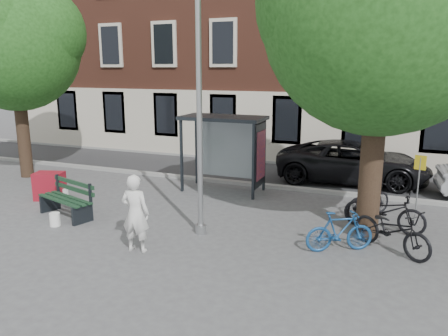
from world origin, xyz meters
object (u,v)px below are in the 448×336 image
bike_d (369,200)px  red_stand (50,186)px  lamppost (200,127)px  bike_b (340,231)px  notice_sign (419,173)px  car_dark (352,162)px  bench (67,201)px  bike_c (392,230)px  bus_shelter (235,137)px  bike_a (384,210)px  painter (135,213)px

bike_d → red_stand: bearing=47.4°
lamppost → bike_b: lamppost is taller
notice_sign → car_dark: bearing=137.8°
lamppost → car_dark: (3.04, 6.95, -2.01)m
bench → bike_c: (8.76, 0.82, 0.07)m
bus_shelter → bench: (-3.55, -4.30, -1.45)m
lamppost → bench: (-4.16, -0.20, -2.31)m
bike_a → notice_sign: notice_sign is taller
lamppost → red_stand: lamppost is taller
bench → car_dark: 10.15m
bus_shelter → bike_c: size_ratio=1.39×
bike_a → red_stand: size_ratio=2.35×
bench → bike_a: size_ratio=0.98×
painter → bench: bearing=-29.7°
bench → bike_c: bearing=22.8°
bus_shelter → bike_b: size_ratio=1.75×
bus_shelter → bench: 5.77m
painter → bus_shelter: bearing=-100.0°
bike_b → car_dark: size_ratio=0.29×
lamppost → painter: lamppost is taller
lamppost → notice_sign: lamppost is taller
bike_b → notice_sign: size_ratio=0.89×
bike_a → bench: bearing=115.3°
bus_shelter → bench: size_ratio=1.37×
car_dark → lamppost: bearing=153.0°
painter → bike_c: 5.96m
bench → car_dark: bearing=62.2°
bike_d → red_stand: 10.02m
painter → bike_a: bearing=-152.7°
car_dark → notice_sign: (2.16, -3.46, 0.53)m
painter → bench: painter is taller
painter → notice_sign: size_ratio=1.02×
bus_shelter → red_stand: bus_shelter is taller
painter → bike_d: size_ratio=1.05×
bike_b → bike_d: size_ratio=0.92×
bench → red_stand: bearing=164.1°
bike_d → notice_sign: (1.27, 0.52, 0.77)m
bus_shelter → painter: bearing=-93.3°
lamppost → red_stand: size_ratio=6.79×
bench → bike_c: bike_c is taller
lamppost → bike_d: bearing=37.1°
lamppost → bus_shelter: (-0.61, 4.11, -0.87)m
bike_b → car_dark: bearing=-25.6°
bike_b → notice_sign: bearing=-57.0°
bench → notice_sign: (9.37, 3.69, 0.83)m
bus_shelter → lamppost: bearing=-81.6°
notice_sign → painter: bearing=-124.7°
notice_sign → bike_d: bearing=-142.1°
bus_shelter → bike_d: bearing=-14.0°
bike_c → notice_sign: (0.60, 2.87, 0.76)m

